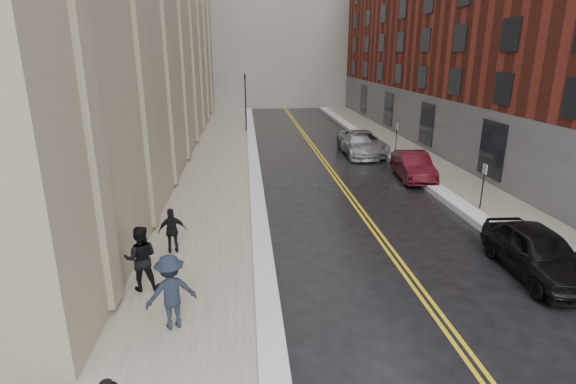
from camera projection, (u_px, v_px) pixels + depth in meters
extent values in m
plane|color=black|center=(349.00, 320.00, 12.26)|extent=(160.00, 160.00, 0.00)
cube|color=gray|center=(216.00, 172.00, 27.03)|extent=(4.00, 64.00, 0.15)
cube|color=gray|center=(433.00, 167.00, 28.26)|extent=(3.00, 64.00, 0.15)
cube|color=gold|center=(329.00, 170.00, 27.68)|extent=(0.12, 64.00, 0.01)
cube|color=gold|center=(333.00, 170.00, 27.70)|extent=(0.12, 64.00, 0.01)
cube|color=white|center=(255.00, 170.00, 27.22)|extent=(0.70, 60.80, 0.26)
cube|color=white|center=(404.00, 166.00, 28.07)|extent=(0.85, 60.80, 0.30)
cube|color=maroon|center=(518.00, 23.00, 33.01)|extent=(14.00, 50.00, 18.00)
cylinder|color=black|center=(246.00, 104.00, 39.75)|extent=(0.12, 0.12, 5.20)
imported|color=black|center=(245.00, 81.00, 39.15)|extent=(0.18, 0.15, 0.90)
cylinder|color=black|center=(482.00, 189.00, 20.25)|extent=(0.06, 0.06, 2.20)
cube|color=white|center=(485.00, 169.00, 19.98)|extent=(0.02, 0.35, 0.45)
cylinder|color=black|center=(396.00, 139.00, 31.65)|extent=(0.06, 0.06, 2.20)
cube|color=white|center=(397.00, 127.00, 31.38)|extent=(0.02, 0.35, 0.45)
imported|color=black|center=(538.00, 252.00, 14.51)|extent=(2.14, 4.83, 1.61)
imported|color=#3F0B12|center=(413.00, 166.00, 25.62)|extent=(2.07, 4.82, 1.54)
imported|color=#A3A5AB|center=(359.00, 146.00, 31.37)|extent=(2.20, 5.09, 1.46)
imported|color=gray|center=(362.00, 143.00, 31.98)|extent=(2.80, 5.84, 1.61)
imported|color=black|center=(141.00, 258.00, 13.29)|extent=(1.04, 0.85, 2.01)
imported|color=#19212E|center=(171.00, 292.00, 11.43)|extent=(1.48, 1.15, 2.01)
imported|color=black|center=(172.00, 231.00, 15.83)|extent=(1.03, 0.61, 1.64)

